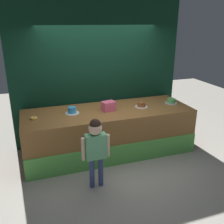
{
  "coord_description": "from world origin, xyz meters",
  "views": [
    {
      "loc": [
        -1.44,
        -3.92,
        2.59
      ],
      "look_at": [
        0.0,
        0.35,
        0.95
      ],
      "focal_mm": 40.48,
      "sensor_mm": 36.0,
      "label": 1
    }
  ],
  "objects": [
    {
      "name": "donut",
      "position": [
        -1.42,
        0.54,
        0.93
      ],
      "size": [
        0.13,
        0.13,
        0.04
      ],
      "primitive_type": "torus",
      "color": "#F2BF4C",
      "rests_on": "stage_platform"
    },
    {
      "name": "stage_platform",
      "position": [
        0.0,
        0.58,
        0.45
      ],
      "size": [
        3.34,
        1.19,
        0.91
      ],
      "color": "brown",
      "rests_on": "ground_plane"
    },
    {
      "name": "cake_center",
      "position": [
        0.71,
        0.55,
        0.95
      ],
      "size": [
        0.27,
        0.27,
        0.14
      ],
      "color": "white",
      "rests_on": "stage_platform"
    },
    {
      "name": "curtain_backdrop",
      "position": [
        0.0,
        1.27,
        1.56
      ],
      "size": [
        3.67,
        0.08,
        3.11
      ],
      "primitive_type": "cube",
      "color": "black",
      "rests_on": "ground_plane"
    },
    {
      "name": "pink_box",
      "position": [
        0.0,
        0.56,
        1.0
      ],
      "size": [
        0.28,
        0.22,
        0.18
      ],
      "primitive_type": "cube",
      "rotation": [
        0.0,
        0.0,
        0.16
      ],
      "color": "#F55F85",
      "rests_on": "stage_platform"
    },
    {
      "name": "child_figure",
      "position": [
        -0.55,
        -0.5,
        0.77
      ],
      "size": [
        0.46,
        0.21,
        1.19
      ],
      "color": "#3F4C8C",
      "rests_on": "ground_plane"
    },
    {
      "name": "cake_right",
      "position": [
        1.42,
        0.58,
        0.95
      ],
      "size": [
        0.26,
        0.26,
        0.1
      ],
      "color": "silver",
      "rests_on": "stage_platform"
    },
    {
      "name": "cake_left",
      "position": [
        -0.71,
        0.63,
        0.96
      ],
      "size": [
        0.27,
        0.27,
        0.12
      ],
      "color": "white",
      "rests_on": "stage_platform"
    },
    {
      "name": "ground_plane",
      "position": [
        0.0,
        0.0,
        0.0
      ],
      "size": [
        12.0,
        12.0,
        0.0
      ],
      "primitive_type": "plane",
      "color": "gray"
    }
  ]
}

